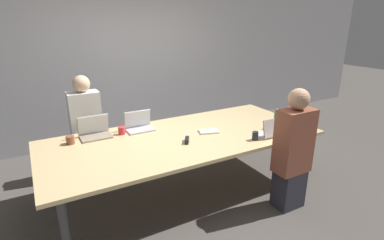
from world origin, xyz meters
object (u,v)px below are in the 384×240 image
(laptop_near_right, at_px, (271,131))
(cup_far_left, at_px, (70,140))
(cup_near_right, at_px, (255,136))
(person_far_left, at_px, (86,128))
(cup_far_midleft, at_px, (122,131))
(laptop_far_left, at_px, (95,131))
(laptop_far_midleft, at_px, (139,124))
(person_near_right, at_px, (293,152))
(bottle_near_right, at_px, (276,120))
(stapler, at_px, (187,140))

(laptop_near_right, height_order, cup_far_left, laptop_near_right)
(cup_near_right, height_order, person_far_left, person_far_left)
(person_far_left, xyz_separation_m, cup_far_left, (-0.28, -0.60, 0.09))
(cup_far_midleft, height_order, laptop_far_left, laptop_far_left)
(cup_near_right, xyz_separation_m, laptop_far_midleft, (-1.07, 1.00, 0.02))
(person_near_right, bearing_deg, cup_far_midleft, -41.63)
(cup_near_right, height_order, cup_far_left, cup_near_right)
(cup_near_right, xyz_separation_m, laptop_far_left, (-1.62, 1.04, 0.02))
(cup_far_midleft, bearing_deg, bottle_near_right, -22.59)
(person_near_right, xyz_separation_m, laptop_far_midleft, (-1.27, 1.41, 0.11))
(stapler, bearing_deg, cup_far_left, -175.12)
(cup_far_midleft, relative_size, stapler, 0.64)
(laptop_far_midleft, relative_size, person_far_left, 0.25)
(person_far_left, distance_m, cup_far_left, 0.67)
(laptop_near_right, xyz_separation_m, bottle_near_right, (0.27, 0.18, 0.04))
(bottle_near_right, bearing_deg, stapler, 173.33)
(laptop_far_left, bearing_deg, stapler, -38.46)
(laptop_far_left, bearing_deg, person_near_right, -38.30)
(person_near_right, xyz_separation_m, cup_far_left, (-2.12, 1.34, 0.09))
(laptop_far_left, bearing_deg, bottle_near_right, -21.74)
(cup_near_right, xyz_separation_m, cup_far_left, (-1.92, 0.94, -0.00))
(laptop_near_right, bearing_deg, cup_far_left, -23.38)
(laptop_far_left, xyz_separation_m, stapler, (0.89, -0.70, -0.05))
(bottle_near_right, bearing_deg, laptop_far_left, 158.26)
(laptop_far_midleft, height_order, stapler, laptop_far_midleft)
(bottle_near_right, relative_size, cup_far_left, 2.73)
(laptop_far_midleft, xyz_separation_m, cup_far_midleft, (-0.24, -0.06, -0.02))
(cup_far_left, bearing_deg, cup_near_right, -26.07)
(cup_far_midleft, xyz_separation_m, cup_far_left, (-0.60, -0.01, -0.00))
(cup_far_left, distance_m, stapler, 1.33)
(cup_far_left, height_order, stapler, cup_far_left)
(laptop_far_midleft, bearing_deg, person_near_right, -47.83)
(cup_far_midleft, bearing_deg, cup_near_right, -35.74)
(laptop_near_right, bearing_deg, bottle_near_right, -145.43)
(laptop_far_midleft, xyz_separation_m, stapler, (0.34, -0.67, -0.05))
(bottle_near_right, xyz_separation_m, person_far_left, (-2.15, 1.35, -0.16))
(bottle_near_right, xyz_separation_m, cup_far_midleft, (-1.83, 0.76, -0.06))
(laptop_far_midleft, bearing_deg, stapler, -63.21)
(laptop_far_left, bearing_deg, cup_far_left, -161.40)
(person_near_right, bearing_deg, laptop_far_midleft, -47.83)
(cup_far_midleft, relative_size, cup_far_left, 1.01)
(cup_near_right, bearing_deg, stapler, 155.61)
(cup_near_right, relative_size, cup_far_midleft, 1.06)
(bottle_near_right, bearing_deg, cup_far_left, 162.82)
(cup_far_midleft, bearing_deg, person_near_right, -41.63)
(bottle_near_right, bearing_deg, laptop_near_right, -145.43)
(cup_near_right, distance_m, cup_far_midleft, 1.62)
(laptop_far_left, distance_m, cup_far_left, 0.31)
(cup_near_right, bearing_deg, laptop_far_midleft, 136.87)
(person_near_right, distance_m, stapler, 1.19)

